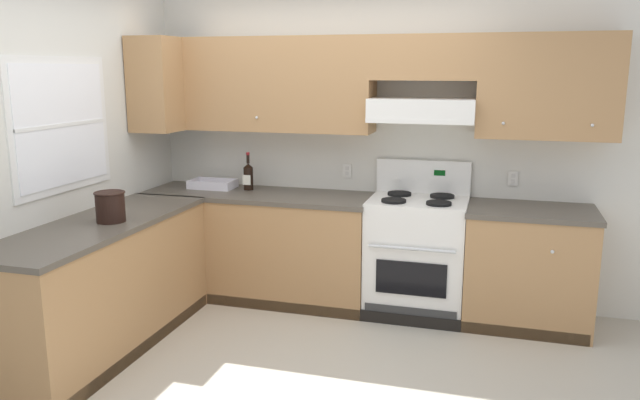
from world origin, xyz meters
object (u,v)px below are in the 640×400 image
object	(u,v)px
stove	(416,255)
wine_bottle	(248,176)
bowl	(213,185)
bucket	(110,206)

from	to	relation	value
stove	wine_bottle	distance (m)	1.57
bowl	stove	bearing A→B (deg)	-2.48
stove	bucket	world-z (taller)	stove
wine_bottle	bowl	size ratio (longest dim) A/B	0.84
stove	wine_bottle	xyz separation A→B (m)	(-1.46, 0.09, 0.55)
wine_bottle	bowl	xyz separation A→B (m)	(-0.33, -0.01, -0.10)
stove	bowl	bearing A→B (deg)	177.52
bowl	bucket	bearing A→B (deg)	-95.79
stove	bowl	world-z (taller)	stove
wine_bottle	stove	bearing A→B (deg)	-3.59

